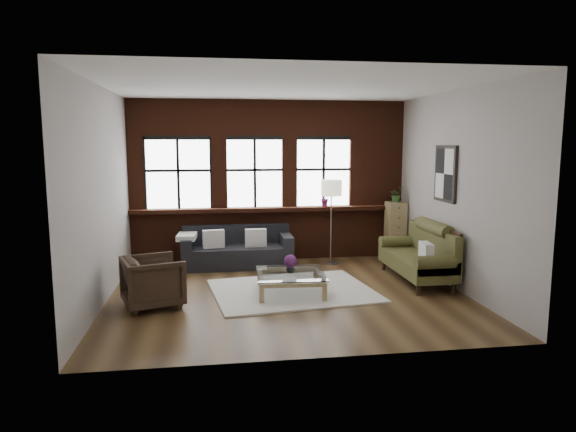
{
  "coord_description": "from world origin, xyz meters",
  "views": [
    {
      "loc": [
        -1.14,
        -7.8,
        2.37
      ],
      "look_at": [
        0.1,
        0.6,
        1.15
      ],
      "focal_mm": 32.0,
      "sensor_mm": 36.0,
      "label": 1
    }
  ],
  "objects": [
    {
      "name": "floor_lamp",
      "position": [
        1.13,
        1.86,
        0.9
      ],
      "size": [
        0.4,
        0.4,
        1.8
      ],
      "primitive_type": null,
      "color": "#A5A5A8",
      "rests_on": "floor"
    },
    {
      "name": "sill_ledge",
      "position": [
        0.0,
        2.35,
        1.04
      ],
      "size": [
        5.5,
        0.3,
        0.08
      ],
      "primitive_type": "cube",
      "color": "#451D10",
      "rests_on": "brick_backwall"
    },
    {
      "name": "dark_sofa",
      "position": [
        -0.69,
        1.9,
        0.38
      ],
      "size": [
        2.09,
        0.85,
        0.76
      ],
      "primitive_type": null,
      "color": "black",
      "rests_on": "floor"
    },
    {
      "name": "coffee_table",
      "position": [
        0.04,
        -0.06,
        0.17
      ],
      "size": [
        1.12,
        1.12,
        0.36
      ],
      "primitive_type": null,
      "rotation": [
        0.0,
        0.0,
        -0.06
      ],
      "color": "#9F8556",
      "rests_on": "shag_rug"
    },
    {
      "name": "pillow_a",
      "position": [
        -1.14,
        1.8,
        0.57
      ],
      "size": [
        0.42,
        0.2,
        0.34
      ],
      "primitive_type": "cube",
      "rotation": [
        0.0,
        0.0,
        0.15
      ],
      "color": "silver",
      "rests_on": "dark_sofa"
    },
    {
      "name": "armchair",
      "position": [
        -2.02,
        -0.38,
        0.37
      ],
      "size": [
        1.03,
        1.01,
        0.74
      ],
      "primitive_type": "imported",
      "rotation": [
        0.0,
        0.0,
        1.89
      ],
      "color": "black",
      "rests_on": "floor"
    },
    {
      "name": "shag_rug",
      "position": [
        0.1,
        0.08,
        0.01
      ],
      "size": [
        2.73,
        2.27,
        0.03
      ],
      "primitive_type": "cube",
      "rotation": [
        0.0,
        0.0,
        0.13
      ],
      "color": "beige",
      "rests_on": "floor"
    },
    {
      "name": "drawer_chest",
      "position": [
        2.53,
        2.08,
        0.59
      ],
      "size": [
        0.36,
        0.36,
        1.17
      ],
      "primitive_type": "cube",
      "color": "#9F8556",
      "rests_on": "floor"
    },
    {
      "name": "sill_plant",
      "position": [
        1.12,
        2.32,
        1.25
      ],
      "size": [
        0.22,
        0.19,
        0.34
      ],
      "primitive_type": "imported",
      "rotation": [
        0.0,
        0.0,
        0.22
      ],
      "color": "#622367",
      "rests_on": "sill_ledge"
    },
    {
      "name": "pillow_b",
      "position": [
        -0.34,
        1.8,
        0.57
      ],
      "size": [
        0.41,
        0.16,
        0.34
      ],
      "primitive_type": "cube",
      "rotation": [
        0.0,
        0.0,
        0.04
      ],
      "color": "silver",
      "rests_on": "dark_sofa"
    },
    {
      "name": "wall_right",
      "position": [
        2.75,
        0.0,
        1.6
      ],
      "size": [
        0.0,
        5.0,
        5.0
      ],
      "primitive_type": "plane",
      "rotation": [
        1.57,
        0.0,
        -1.57
      ],
      "color": "#A49F99",
      "rests_on": "ground"
    },
    {
      "name": "wall_back",
      "position": [
        0.0,
        2.5,
        1.6
      ],
      "size": [
        5.5,
        0.0,
        5.5
      ],
      "primitive_type": "plane",
      "rotation": [
        1.57,
        0.0,
        0.0
      ],
      "color": "#A49F99",
      "rests_on": "ground"
    },
    {
      "name": "wall_poster",
      "position": [
        2.72,
        0.3,
        1.85
      ],
      "size": [
        0.05,
        0.74,
        0.94
      ],
      "primitive_type": null,
      "color": "black",
      "rests_on": "wall_right"
    },
    {
      "name": "vintage_settee",
      "position": [
        2.3,
        0.4,
        0.51
      ],
      "size": [
        0.85,
        1.9,
        1.02
      ],
      "primitive_type": null,
      "color": "#464620",
      "rests_on": "floor"
    },
    {
      "name": "window_mid",
      "position": [
        -0.3,
        2.45,
        1.75
      ],
      "size": [
        1.38,
        0.1,
        1.5
      ],
      "primitive_type": null,
      "color": "black",
      "rests_on": "brick_backwall"
    },
    {
      "name": "ceiling",
      "position": [
        0.0,
        0.0,
        3.2
      ],
      "size": [
        5.5,
        5.5,
        0.0
      ],
      "primitive_type": "plane",
      "rotation": [
        3.14,
        0.0,
        0.0
      ],
      "color": "white",
      "rests_on": "ground"
    },
    {
      "name": "pillow_settee",
      "position": [
        2.22,
        -0.18,
        0.61
      ],
      "size": [
        0.18,
        0.39,
        0.34
      ],
      "primitive_type": "cube",
      "rotation": [
        0.0,
        0.0,
        -0.1
      ],
      "color": "silver",
      "rests_on": "vintage_settee"
    },
    {
      "name": "window_right",
      "position": [
        1.1,
        2.45,
        1.75
      ],
      "size": [
        1.38,
        0.1,
        1.5
      ],
      "primitive_type": null,
      "color": "black",
      "rests_on": "brick_backwall"
    },
    {
      "name": "window_left",
      "position": [
        -1.8,
        2.45,
        1.75
      ],
      "size": [
        1.38,
        0.1,
        1.5
      ],
      "primitive_type": null,
      "color": "black",
      "rests_on": "brick_backwall"
    },
    {
      "name": "wall_front",
      "position": [
        0.0,
        -2.5,
        1.6
      ],
      "size": [
        5.5,
        0.0,
        5.5
      ],
      "primitive_type": "plane",
      "rotation": [
        -1.57,
        0.0,
        0.0
      ],
      "color": "#A49F99",
      "rests_on": "ground"
    },
    {
      "name": "potted_plant_top",
      "position": [
        2.53,
        2.08,
        1.33
      ],
      "size": [
        0.34,
        0.31,
        0.32
      ],
      "primitive_type": "imported",
      "rotation": [
        0.0,
        0.0,
        0.28
      ],
      "color": "#2D5923",
      "rests_on": "drawer_chest"
    },
    {
      "name": "flowers",
      "position": [
        0.04,
        -0.06,
        0.53
      ],
      "size": [
        0.2,
        0.2,
        0.2
      ],
      "primitive_type": "sphere",
      "color": "#622367",
      "rests_on": "vase"
    },
    {
      "name": "floor",
      "position": [
        0.0,
        0.0,
        0.0
      ],
      "size": [
        5.5,
        5.5,
        0.0
      ],
      "primitive_type": "plane",
      "color": "#432E18",
      "rests_on": "ground"
    },
    {
      "name": "brick_backwall",
      "position": [
        0.0,
        2.44,
        1.6
      ],
      "size": [
        5.5,
        0.12,
        3.2
      ],
      "primitive_type": null,
      "color": "#451D10",
      "rests_on": "floor"
    },
    {
      "name": "wall_left",
      "position": [
        -2.75,
        0.0,
        1.6
      ],
      "size": [
        0.0,
        5.0,
        5.0
      ],
      "primitive_type": "plane",
      "rotation": [
        1.57,
        0.0,
        1.57
      ],
      "color": "#A49F99",
      "rests_on": "ground"
    },
    {
      "name": "vase",
      "position": [
        0.04,
        -0.06,
        0.42
      ],
      "size": [
        0.15,
        0.15,
        0.15
      ],
      "primitive_type": "imported",
      "rotation": [
        0.0,
        0.0,
        -0.02
      ],
      "color": "#B2B2B2",
      "rests_on": "coffee_table"
    }
  ]
}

